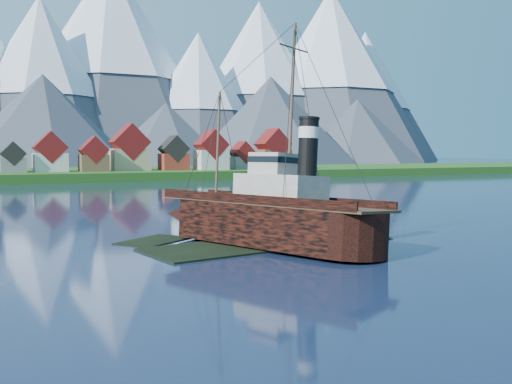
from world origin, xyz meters
name	(u,v)px	position (x,y,z in m)	size (l,w,h in m)	color
ground	(252,243)	(0.00, 0.00, 0.00)	(1400.00, 1400.00, 0.00)	#16233F
shoal	(257,242)	(1.78, 2.15, -0.35)	(31.71, 21.24, 1.14)	black
shore_bank	(51,178)	(0.00, 170.00, 0.00)	(600.00, 80.00, 3.20)	#264D16
seawall	(66,183)	(0.00, 132.00, 0.00)	(600.00, 2.50, 2.00)	#3F3D38
mountains	(1,58)	(-0.79, 481.26, 89.34)	(965.00, 340.00, 205.00)	#2D333D
tugboat_wreck	(261,216)	(0.52, -1.10, 3.00)	(7.00, 30.16, 23.90)	black
sailboat_d	(305,190)	(47.48, 66.37, 0.28)	(7.91, 7.74, 12.08)	silver
sailboat_e	(292,187)	(50.93, 78.44, 0.28)	(2.99, 11.26, 13.00)	silver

